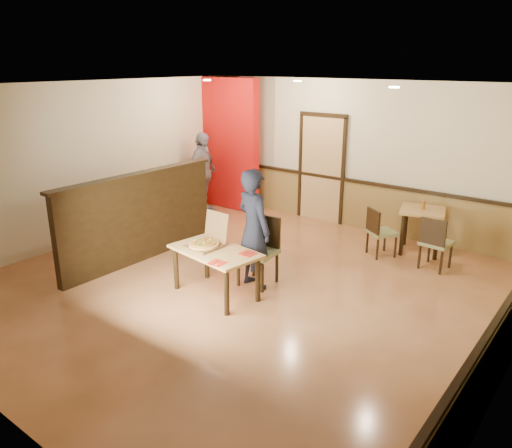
{
  "coord_description": "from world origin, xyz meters",
  "views": [
    {
      "loc": [
        4.17,
        -5.1,
        3.12
      ],
      "look_at": [
        0.22,
        0.0,
        1.0
      ],
      "focal_mm": 35.0,
      "sensor_mm": 36.0,
      "label": 1
    }
  ],
  "objects": [
    {
      "name": "passerby",
      "position": [
        -3.0,
        2.32,
        0.86
      ],
      "size": [
        0.66,
        1.08,
        1.72
      ],
      "primitive_type": "imported",
      "rotation": [
        0.0,
        0.0,
        1.82
      ],
      "color": "gray",
      "rests_on": "floor"
    },
    {
      "name": "side_table",
      "position": [
        1.49,
        2.92,
        0.58
      ],
      "size": [
        0.87,
        0.87,
        0.76
      ],
      "rotation": [
        0.0,
        0.0,
        0.29
      ],
      "color": "tan",
      "rests_on": "floor"
    },
    {
      "name": "spot_c",
      "position": [
        1.4,
        1.5,
        2.78
      ],
      "size": [
        0.14,
        0.14,
        0.02
      ],
      "primitive_type": "cylinder",
      "color": "#FFD9B2",
      "rests_on": "ceiling"
    },
    {
      "name": "condiment",
      "position": [
        1.48,
        2.92,
        0.83
      ],
      "size": [
        0.06,
        0.06,
        0.15
      ],
      "primitive_type": "cylinder",
      "color": "#8F521A",
      "rests_on": "side_table"
    },
    {
      "name": "spot_a",
      "position": [
        -2.3,
        1.8,
        2.78
      ],
      "size": [
        0.14,
        0.14,
        0.02
      ],
      "primitive_type": "cylinder",
      "color": "#FFD9B2",
      "rests_on": "ceiling"
    },
    {
      "name": "chair_rail_back",
      "position": [
        0.0,
        3.45,
        0.92
      ],
      "size": [
        7.0,
        0.06,
        0.06
      ],
      "primitive_type": "cube",
      "color": "black",
      "rests_on": "wall_back"
    },
    {
      "name": "booth_partition",
      "position": [
        -2.0,
        -0.2,
        0.74
      ],
      "size": [
        0.2,
        3.1,
        1.44
      ],
      "color": "black",
      "rests_on": "floor"
    },
    {
      "name": "floor",
      "position": [
        0.0,
        0.0,
        0.0
      ],
      "size": [
        7.0,
        7.0,
        0.0
      ],
      "primitive_type": "plane",
      "color": "#CB854F",
      "rests_on": "ground"
    },
    {
      "name": "napkin_far",
      "position": [
        0.3,
        -0.27,
        0.67
      ],
      "size": [
        0.2,
        0.2,
        0.01
      ],
      "rotation": [
        0.0,
        0.0,
        -0.0
      ],
      "color": "red",
      "rests_on": "main_table"
    },
    {
      "name": "spot_b",
      "position": [
        -0.8,
        2.5,
        2.78
      ],
      "size": [
        0.14,
        0.14,
        0.02
      ],
      "primitive_type": "cylinder",
      "color": "#FFD9B2",
      "rests_on": "ceiling"
    },
    {
      "name": "pizza_box",
      "position": [
        -0.33,
        -0.41,
        0.73
      ],
      "size": [
        0.45,
        0.52,
        0.45
      ],
      "rotation": [
        0.0,
        0.0,
        -0.05
      ],
      "color": "brown",
      "rests_on": "main_table"
    },
    {
      "name": "main_table",
      "position": [
        -0.15,
        -0.43,
        0.57
      ],
      "size": [
        1.34,
        0.88,
        0.67
      ],
      "rotation": [
        0.0,
        0.0,
        -0.14
      ],
      "color": "tan",
      "rests_on": "floor"
    },
    {
      "name": "diner_chair",
      "position": [
        0.09,
        0.28,
        0.54
      ],
      "size": [
        0.53,
        0.53,
        0.99
      ],
      "rotation": [
        0.0,
        0.0,
        0.09
      ],
      "color": "olive",
      "rests_on": "floor"
    },
    {
      "name": "side_chair_left",
      "position": [
        1.0,
        2.32,
        0.45
      ],
      "size": [
        0.57,
        0.57,
        0.82
      ],
      "rotation": [
        0.0,
        0.0,
        2.53
      ],
      "color": "olive",
      "rests_on": "floor"
    },
    {
      "name": "wainscot_back",
      "position": [
        0.0,
        3.47,
        0.45
      ],
      "size": [
        7.0,
        0.04,
        0.9
      ],
      "primitive_type": "cube",
      "color": "olive",
      "rests_on": "floor"
    },
    {
      "name": "wall_left",
      "position": [
        -3.5,
        0.0,
        1.4
      ],
      "size": [
        0.0,
        7.0,
        7.0
      ],
      "primitive_type": "plane",
      "rotation": [
        1.57,
        0.0,
        1.57
      ],
      "color": "beige",
      "rests_on": "floor"
    },
    {
      "name": "wainscot_right",
      "position": [
        3.47,
        0.0,
        0.45
      ],
      "size": [
        0.04,
        7.0,
        0.9
      ],
      "primitive_type": "cube",
      "color": "olive",
      "rests_on": "floor"
    },
    {
      "name": "side_chair_right",
      "position": [
        1.93,
        2.3,
        0.47
      ],
      "size": [
        0.46,
        0.46,
        0.86
      ],
      "rotation": [
        0.0,
        0.0,
        3.06
      ],
      "color": "olive",
      "rests_on": "floor"
    },
    {
      "name": "red_accent_panel",
      "position": [
        -2.9,
        3.0,
        1.4
      ],
      "size": [
        1.6,
        0.2,
        2.78
      ],
      "primitive_type": "cube",
      "color": "#B7100D",
      "rests_on": "floor"
    },
    {
      "name": "napkin_near",
      "position": [
        0.19,
        -0.76,
        0.67
      ],
      "size": [
        0.21,
        0.21,
        0.01
      ],
      "rotation": [
        0.0,
        0.0,
        0.05
      ],
      "color": "red",
      "rests_on": "main_table"
    },
    {
      "name": "ceiling",
      "position": [
        0.0,
        0.0,
        2.8
      ],
      "size": [
        7.0,
        7.0,
        0.0
      ],
      "primitive_type": "plane",
      "rotation": [
        3.14,
        0.0,
        0.0
      ],
      "color": "black",
      "rests_on": "wall_back"
    },
    {
      "name": "wall_back",
      "position": [
        0.0,
        3.5,
        1.4
      ],
      "size": [
        7.0,
        0.0,
        7.0
      ],
      "primitive_type": "plane",
      "rotation": [
        1.57,
        0.0,
        0.0
      ],
      "color": "beige",
      "rests_on": "floor"
    },
    {
      "name": "pizza",
      "position": [
        -0.33,
        -0.46,
        0.72
      ],
      "size": [
        0.55,
        0.55,
        0.03
      ],
      "primitive_type": "cylinder",
      "rotation": [
        0.0,
        0.0,
        0.4
      ],
      "color": "#C98A49",
      "rests_on": "pizza_box"
    },
    {
      "name": "diner",
      "position": [
        0.08,
        0.13,
        0.87
      ],
      "size": [
        0.72,
        0.58,
        1.73
      ],
      "primitive_type": "imported",
      "rotation": [
        0.0,
        0.0,
        2.86
      ],
      "color": "black",
      "rests_on": "floor"
    },
    {
      "name": "back_door",
      "position": [
        -0.8,
        3.46,
        1.05
      ],
      "size": [
        0.9,
        0.06,
        2.1
      ],
      "primitive_type": "cube",
      "color": "tan",
      "rests_on": "wall_back"
    }
  ]
}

